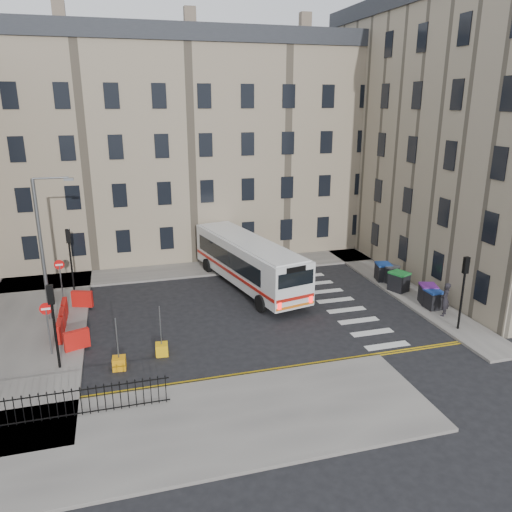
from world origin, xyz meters
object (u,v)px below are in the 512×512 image
bus (248,261)px  wheelie_bin_d (389,273)px  wheelie_bin_e (383,272)px  wheelie_bin_a (433,299)px  wheelie_bin_c (399,281)px  bollard_yellow (119,363)px  bollard_chevron (162,349)px  streetlamp (41,248)px  wheelie_bin_b (428,294)px  pedestrian (445,299)px

bus → wheelie_bin_d: size_ratio=9.00×
wheelie_bin_d → wheelie_bin_e: 0.48m
wheelie_bin_a → wheelie_bin_c: size_ratio=0.79×
wheelie_bin_a → wheelie_bin_c: 3.15m
bollard_yellow → bollard_chevron: size_ratio=1.00×
wheelie_bin_a → wheelie_bin_d: (-0.15, 4.81, 0.03)m
wheelie_bin_c → wheelie_bin_e: bearing=67.1°
streetlamp → wheelie_bin_c: bearing=-4.0°
bollard_yellow → streetlamp: bearing=119.0°
bus → wheelie_bin_e: (9.20, -1.71, -1.09)m
wheelie_bin_d → wheelie_bin_b: bearing=-107.3°
wheelie_bin_e → bollard_yellow: bearing=-146.0°
bollard_chevron → wheelie_bin_d: bearing=20.4°
streetlamp → wheelie_bin_e: streetlamp is taller
bus → wheelie_bin_d: 9.75m
wheelie_bin_b → wheelie_bin_d: wheelie_bin_b is taller
wheelie_bin_b → wheelie_bin_c: (-0.57, 2.37, 0.03)m
bollard_chevron → streetlamp: bearing=134.7°
wheelie_bin_a → wheelie_bin_b: bearing=80.1°
bus → pedestrian: bus is taller
wheelie_bin_e → bollard_yellow: size_ratio=2.12×
wheelie_bin_b → bollard_chevron: (-16.35, -1.92, -0.46)m
wheelie_bin_c → wheelie_bin_d: bearing=58.5°
pedestrian → bollard_yellow: pedestrian is taller
wheelie_bin_b → wheelie_bin_d: 4.07m
streetlamp → bus: size_ratio=0.68×
streetlamp → wheelie_bin_a: streetlamp is taller
wheelie_bin_e → pedestrian: 6.35m
streetlamp → wheelie_bin_c: size_ratio=5.65×
wheelie_bin_c → pedestrian: 4.27m
wheelie_bin_a → wheelie_bin_e: size_ratio=0.89×
bus → pedestrian: (9.59, -8.04, -0.71)m
bus → wheelie_bin_c: size_ratio=8.37×
streetlamp → wheelie_bin_d: streetlamp is taller
wheelie_bin_d → wheelie_bin_e: size_ratio=1.05×
wheelie_bin_c → wheelie_bin_d: wheelie_bin_c is taller
wheelie_bin_d → bollard_chevron: wheelie_bin_d is taller
wheelie_bin_d → pedestrian: (0.14, -5.93, 0.39)m
wheelie_bin_c → bollard_chevron: bearing=173.1°
wheelie_bin_b → pedestrian: pedestrian is taller
bus → wheelie_bin_a: 11.89m
streetlamp → wheelie_bin_a: size_ratio=7.19×
bollard_chevron → wheelie_bin_c: bearing=15.2°
streetlamp → wheelie_bin_b: streetlamp is taller
streetlamp → pedestrian: 22.90m
wheelie_bin_a → wheelie_bin_e: bearing=95.1°
wheelie_bin_c → bollard_yellow: (-17.83, -5.13, -0.49)m
wheelie_bin_c → wheelie_bin_a: bearing=-104.2°
streetlamp → wheelie_bin_c: 21.86m
wheelie_bin_c → bus: bearing=135.4°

